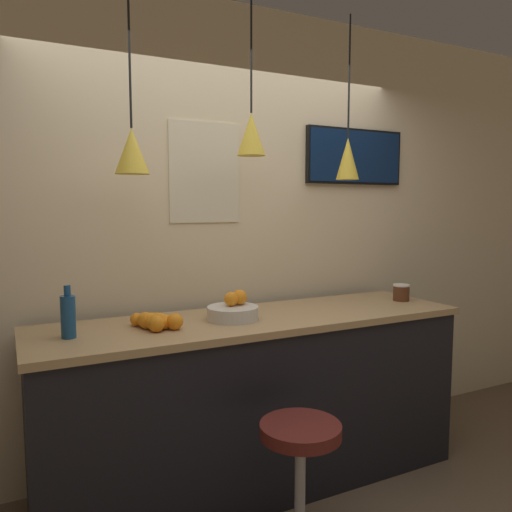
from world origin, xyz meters
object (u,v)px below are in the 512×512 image
juice_bottle (68,316)px  bar_stool (300,470)px  fruit_bowl (234,310)px  mounted_tv (355,157)px  spread_jar (401,293)px

juice_bottle → bar_stool: bearing=-35.5°
fruit_bowl → mounted_tv: mounted_tv is taller
bar_stool → fruit_bowl: bearing=93.3°
fruit_bowl → spread_jar: fruit_bowl is taller
spread_jar → mounted_tv: (-0.08, 0.42, 0.93)m
fruit_bowl → bar_stool: bearing=-86.7°
fruit_bowl → spread_jar: (1.23, -0.01, 0.00)m
spread_jar → juice_bottle: bearing=180.0°
fruit_bowl → mounted_tv: 1.53m
mounted_tv → spread_jar: bearing=-78.7°
bar_stool → fruit_bowl: size_ratio=2.25×
bar_stool → mounted_tv: bearing=43.9°
fruit_bowl → mounted_tv: size_ratio=0.35×
bar_stool → spread_jar: (1.19, 0.65, 0.63)m
spread_jar → mounted_tv: size_ratio=0.14×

